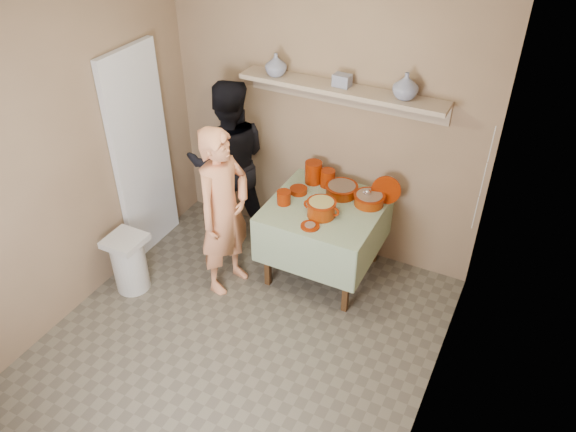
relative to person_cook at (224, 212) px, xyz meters
The scene contains 22 objects.
ground 1.19m from the person_cook, 58.50° to the right, with size 3.50×3.50×0.00m, color #635B4E.
tile_panel 1.03m from the person_cook, 169.28° to the left, with size 0.06×0.70×2.00m, color silver.
plate_stack_a 0.94m from the person_cook, 60.72° to the left, with size 0.16×0.16×0.21m, color #721802.
plate_stack_b 1.02m from the person_cook, 53.88° to the left, with size 0.14×0.14×0.16m, color #721802.
bowl_stack 0.54m from the person_cook, 45.48° to the left, with size 0.12×0.12×0.12m, color #721802.
empty_bowl 0.73m from the person_cook, 55.14° to the left, with size 0.16×0.16×0.05m, color #721802.
propped_lid 1.42m from the person_cook, 34.84° to the left, with size 0.26×0.26×0.02m, color #721802.
vase_right 1.81m from the person_cook, 35.78° to the left, with size 0.20×0.20×0.21m, color navy.
vase_left 1.33m from the person_cook, 85.12° to the left, with size 0.19×0.19×0.19m, color navy.
ceramic_box 1.48m from the person_cook, 52.61° to the left, with size 0.14×0.10×0.10m, color navy.
person_cook is the anchor object (origin of this frame).
person_helper 0.78m from the person_cook, 118.32° to the left, with size 0.80×0.63×1.65m, color black.
room_shell 1.22m from the person_cook, 58.50° to the right, with size 3.04×3.54×2.62m.
serving_table 0.90m from the person_cook, 35.84° to the left, with size 0.97×0.97×0.76m.
cazuela_meat_a 1.07m from the person_cook, 43.76° to the left, with size 0.30×0.30×0.10m.
cazuela_meat_b 1.27m from the person_cook, 33.96° to the left, with size 0.28×0.28×0.10m.
ladle 1.25m from the person_cook, 34.61° to the left, with size 0.08×0.26×0.19m.
cazuela_rice 0.83m from the person_cook, 25.71° to the left, with size 0.33×0.25×0.14m.
front_plate 0.75m from the person_cook, 13.01° to the left, with size 0.16×0.16×0.03m.
wall_shelf 1.42m from the person_cook, 53.14° to the left, with size 1.80×0.25×0.21m.
trash_bin 1.01m from the person_cook, 148.71° to the right, with size 0.32×0.32×0.56m.
electrical_cord 2.12m from the person_cook, 20.34° to the left, with size 0.01×0.05×0.90m.
Camera 1 is at (1.78, -2.50, 3.52)m, focal length 35.00 mm.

